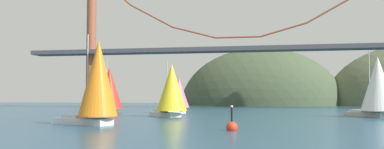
{
  "coord_description": "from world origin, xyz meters",
  "views": [
    {
      "loc": [
        9.34,
        -21.35,
        3.24
      ],
      "look_at": [
        0.0,
        27.23,
        5.81
      ],
      "focal_mm": 39.19,
      "sensor_mm": 36.0,
      "label": 1
    }
  ],
  "objects_px": {
    "sailboat_white_mainsail": "(377,86)",
    "channel_buoy": "(232,127)",
    "sailboat_pink_spinnaker": "(178,94)",
    "sailboat_orange_sail": "(97,81)",
    "sailboat_scarlet_sail": "(109,89)",
    "sailboat_yellow_sail": "(171,89)"
  },
  "relations": [
    {
      "from": "sailboat_orange_sail",
      "to": "sailboat_yellow_sail",
      "type": "xyz_separation_m",
      "value": [
        3.64,
        20.12,
        -0.5
      ]
    },
    {
      "from": "sailboat_pink_spinnaker",
      "to": "sailboat_scarlet_sail",
      "type": "relative_size",
      "value": 0.68
    },
    {
      "from": "sailboat_pink_spinnaker",
      "to": "sailboat_yellow_sail",
      "type": "height_order",
      "value": "sailboat_yellow_sail"
    },
    {
      "from": "sailboat_pink_spinnaker",
      "to": "sailboat_orange_sail",
      "type": "bearing_deg",
      "value": -92.95
    },
    {
      "from": "sailboat_white_mainsail",
      "to": "channel_buoy",
      "type": "distance_m",
      "value": 35.15
    },
    {
      "from": "sailboat_orange_sail",
      "to": "sailboat_scarlet_sail",
      "type": "bearing_deg",
      "value": 109.95
    },
    {
      "from": "sailboat_white_mainsail",
      "to": "sailboat_pink_spinnaker",
      "type": "relative_size",
      "value": 1.46
    },
    {
      "from": "sailboat_orange_sail",
      "to": "sailboat_pink_spinnaker",
      "type": "distance_m",
      "value": 33.51
    },
    {
      "from": "sailboat_scarlet_sail",
      "to": "channel_buoy",
      "type": "height_order",
      "value": "sailboat_scarlet_sail"
    },
    {
      "from": "sailboat_white_mainsail",
      "to": "sailboat_scarlet_sail",
      "type": "distance_m",
      "value": 48.14
    },
    {
      "from": "sailboat_pink_spinnaker",
      "to": "sailboat_scarlet_sail",
      "type": "bearing_deg",
      "value": 179.4
    },
    {
      "from": "sailboat_yellow_sail",
      "to": "channel_buoy",
      "type": "xyz_separation_m",
      "value": [
        11.81,
        -24.21,
        -4.07
      ]
    },
    {
      "from": "sailboat_orange_sail",
      "to": "channel_buoy",
      "type": "bearing_deg",
      "value": -14.83
    },
    {
      "from": "sailboat_orange_sail",
      "to": "sailboat_scarlet_sail",
      "type": "relative_size",
      "value": 0.98
    },
    {
      "from": "sailboat_scarlet_sail",
      "to": "channel_buoy",
      "type": "distance_m",
      "value": 46.93
    },
    {
      "from": "sailboat_orange_sail",
      "to": "channel_buoy",
      "type": "distance_m",
      "value": 16.62
    },
    {
      "from": "sailboat_pink_spinnaker",
      "to": "sailboat_scarlet_sail",
      "type": "distance_m",
      "value": 13.96
    },
    {
      "from": "sailboat_scarlet_sail",
      "to": "channel_buoy",
      "type": "xyz_separation_m",
      "value": [
        27.65,
        -37.68,
        -4.26
      ]
    },
    {
      "from": "sailboat_orange_sail",
      "to": "channel_buoy",
      "type": "xyz_separation_m",
      "value": [
        15.45,
        -4.09,
        -4.57
      ]
    },
    {
      "from": "sailboat_white_mainsail",
      "to": "sailboat_scarlet_sail",
      "type": "height_order",
      "value": "sailboat_scarlet_sail"
    },
    {
      "from": "sailboat_white_mainsail",
      "to": "channel_buoy",
      "type": "xyz_separation_m",
      "value": [
        -19.66,
        -28.79,
        -4.51
      ]
    },
    {
      "from": "sailboat_white_mainsail",
      "to": "channel_buoy",
      "type": "relative_size",
      "value": 3.98
    }
  ]
}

